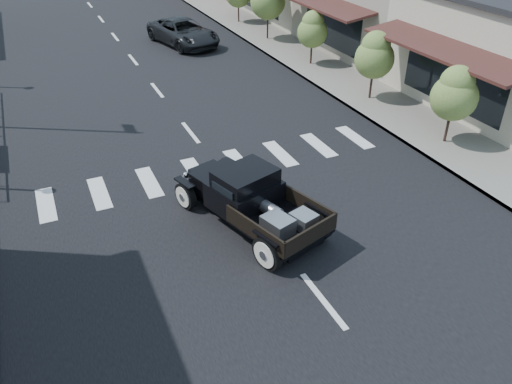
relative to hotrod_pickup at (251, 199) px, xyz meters
name	(u,v)px	position (x,y,z in m)	size (l,w,h in m)	color
ground	(268,231)	(0.29, -0.55, -0.86)	(120.00, 120.00, 0.00)	black
road	(142,71)	(0.29, 14.45, -0.85)	(14.00, 80.00, 0.02)	black
road_markings	(169,106)	(0.29, 9.45, -0.86)	(12.00, 60.00, 0.06)	silver
sidewalk_right	(289,50)	(8.79, 14.45, -0.78)	(3.00, 80.00, 0.15)	gray
storefront_mid	(409,7)	(15.29, 12.45, 1.39)	(10.00, 9.00, 4.50)	gray
small_tree_a	(452,106)	(8.59, 1.59, 0.67)	(1.65, 1.65, 2.76)	olive
small_tree_b	(373,67)	(8.59, 6.33, 0.70)	(1.69, 1.69, 2.81)	olive
small_tree_c	(312,39)	(8.59, 11.58, 0.58)	(1.55, 1.55, 2.58)	olive
small_tree_d	(268,9)	(8.59, 16.85, 1.01)	(2.06, 2.06, 3.43)	olive
small_tree_e	(238,0)	(8.59, 21.35, 0.70)	(1.69, 1.69, 2.82)	olive
hotrod_pickup	(251,199)	(0.00, 0.00, 0.00)	(2.31, 4.95, 1.72)	black
second_car	(183,32)	(3.70, 18.09, -0.13)	(2.42, 5.25, 1.46)	black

